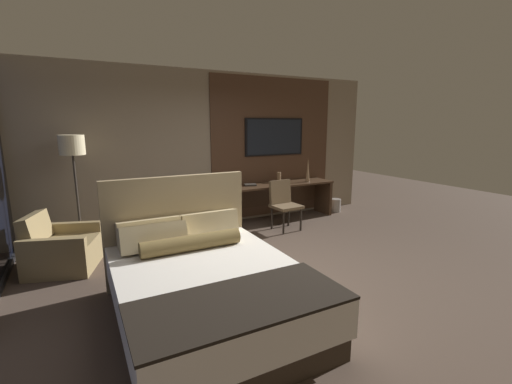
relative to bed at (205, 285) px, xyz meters
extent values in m
plane|color=#4C3D33|center=(1.09, 0.43, -0.33)|extent=(16.00, 16.00, 0.00)
cube|color=gray|center=(1.09, 3.03, 1.07)|extent=(7.20, 0.06, 2.80)
cube|color=#4C3323|center=(2.52, 2.99, 1.07)|extent=(2.65, 0.03, 2.70)
cube|color=#33281E|center=(0.01, -0.13, -0.22)|extent=(1.58, 2.05, 0.22)
cube|color=silver|center=(0.01, -0.13, 0.05)|extent=(1.63, 2.12, 0.33)
cube|color=black|center=(0.01, -0.81, 0.23)|extent=(1.65, 0.74, 0.02)
cube|color=#998460|center=(0.01, 0.97, 0.30)|extent=(1.66, 0.08, 1.27)
cube|color=#C6B284|center=(-0.34, 0.83, 0.35)|extent=(0.69, 0.23, 0.31)
cube|color=#C6B284|center=(0.36, 0.83, 0.35)|extent=(0.69, 0.23, 0.31)
cube|color=#C6B284|center=(-0.34, 0.62, 0.35)|extent=(0.69, 0.25, 0.32)
cylinder|color=brown|center=(0.01, 0.42, 0.30)|extent=(1.06, 0.17, 0.17)
cube|color=#422D1E|center=(2.52, 2.67, 0.37)|extent=(2.15, 0.58, 0.03)
cube|color=#422D1E|center=(1.48, 2.67, 0.01)|extent=(0.06, 0.52, 0.69)
cube|color=#422D1E|center=(3.57, 2.67, 0.01)|extent=(0.06, 0.52, 0.69)
cube|color=#422D1E|center=(2.52, 2.94, 0.08)|extent=(2.03, 0.02, 0.34)
cube|color=black|center=(2.52, 2.96, 1.28)|extent=(1.29, 0.04, 0.73)
cube|color=black|center=(2.52, 2.93, 1.28)|extent=(1.22, 0.01, 0.67)
cube|color=brown|center=(2.22, 2.02, 0.10)|extent=(0.50, 0.48, 0.05)
cube|color=brown|center=(2.21, 2.21, 0.33)|extent=(0.44, 0.13, 0.42)
cylinder|color=black|center=(2.05, 1.82, -0.13)|extent=(0.04, 0.04, 0.40)
cylinder|color=black|center=(2.43, 1.85, -0.13)|extent=(0.04, 0.04, 0.40)
cylinder|color=black|center=(2.02, 2.18, -0.13)|extent=(0.04, 0.04, 0.40)
cylinder|color=black|center=(2.40, 2.21, -0.13)|extent=(0.04, 0.04, 0.40)
cube|color=olive|center=(-1.24, 1.96, -0.14)|extent=(0.91, 0.81, 0.38)
cube|color=olive|center=(-1.54, 2.06, 0.23)|extent=(0.38, 0.64, 0.38)
cube|color=olive|center=(-1.35, 1.63, -0.07)|extent=(0.76, 0.33, 0.52)
cube|color=olive|center=(-1.13, 2.30, -0.07)|extent=(0.76, 0.33, 0.52)
cylinder|color=#282623|center=(-1.03, 2.57, -0.32)|extent=(0.28, 0.28, 0.03)
cylinder|color=#332D28|center=(-1.03, 2.57, 0.40)|extent=(0.03, 0.03, 1.47)
cylinder|color=beige|center=(-1.03, 2.57, 1.24)|extent=(0.34, 0.34, 0.28)
cone|color=#846647|center=(3.09, 2.59, 0.63)|extent=(0.08, 0.08, 0.47)
cylinder|color=#846647|center=(2.55, 2.81, 0.49)|extent=(0.08, 0.08, 0.20)
cube|color=#332D28|center=(1.87, 2.72, 0.40)|extent=(0.25, 0.21, 0.03)
cylinder|color=gray|center=(3.87, 2.61, -0.19)|extent=(0.22, 0.22, 0.28)
camera|label=1|loc=(-0.99, -2.94, 1.53)|focal=24.00mm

